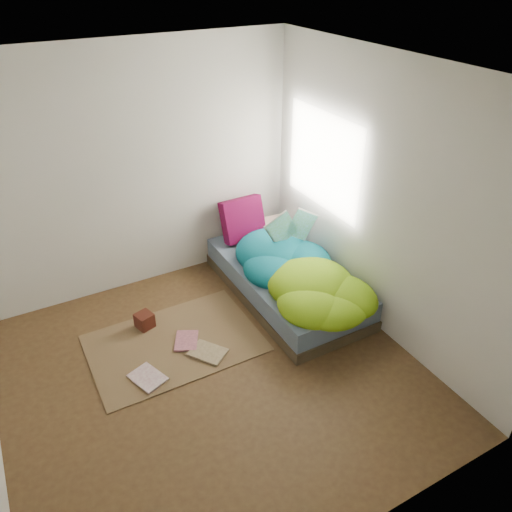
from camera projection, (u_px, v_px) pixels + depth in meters
The scene contains 12 objects.
ground at pixel (212, 374), 4.49m from camera, with size 3.50×3.50×0.00m, color #49301C.
room_walls at pixel (203, 213), 3.64m from camera, with size 3.54×3.54×2.62m.
bed at pixel (286, 281), 5.44m from camera, with size 1.00×2.00×0.34m.
duvet at pixel (298, 265), 5.09m from camera, with size 0.96×1.84×0.34m, color #07576D, non-canonical shape.
rug at pixel (175, 343), 4.84m from camera, with size 1.60×1.10×0.01m, color brown.
pillow_floral at pixel (268, 230), 5.93m from camera, with size 0.58×0.36×0.13m, color beige.
pillow_magenta at pixel (243, 219), 5.77m from camera, with size 0.49×0.15×0.49m, color #530527.
open_book at pixel (292, 219), 5.26m from camera, with size 0.50×0.11×0.30m, color #2D8B3B, non-canonical shape.
wooden_box at pixel (145, 320), 5.00m from camera, with size 0.16×0.16×0.16m, color #3E110E.
floor_book_a at pixel (137, 385), 4.35m from camera, with size 0.23×0.32×0.02m, color white.
floor_book_b at pixel (175, 341), 4.83m from camera, with size 0.22×0.29×0.03m, color #D47A88.
floor_book_c at pixel (201, 361), 4.60m from camera, with size 0.24×0.33×0.02m, color tan.
Camera 1 is at (-1.22, -3.03, 3.29)m, focal length 35.00 mm.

